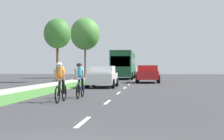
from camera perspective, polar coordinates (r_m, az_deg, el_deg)
ground_plane at (r=24.85m, az=2.34°, el=-2.85°), size 120.00×120.00×0.00m
grass_verge at (r=25.56m, az=-8.00°, el=-2.76°), size 2.11×70.00×0.01m
sidewalk_concrete at (r=26.09m, az=-12.07°, el=-2.70°), size 1.70×70.00×0.10m
lane_markings_center at (r=28.84m, az=2.86°, el=-2.42°), size 0.12×52.71×0.01m
cyclist_lead at (r=13.72m, az=-8.54°, el=-1.95°), size 0.42×1.72×1.58m
cyclist_trailing at (r=15.54m, az=-5.32°, el=-1.69°), size 0.42×1.72×1.58m
sedan_white at (r=24.40m, az=-1.55°, el=-1.10°), size 1.98×4.30×1.52m
pickup_red at (r=32.68m, az=5.98°, el=-0.66°), size 2.22×5.10×1.64m
bus_dark_green at (r=44.99m, az=1.99°, el=1.05°), size 2.78×11.60×3.48m
suv_silver at (r=61.80m, az=3.21°, el=-0.14°), size 2.15×4.70×1.79m
street_tree_near at (r=34.30m, az=-9.09°, el=5.98°), size 2.68×2.68×6.28m
street_tree_far at (r=49.16m, az=-4.50°, el=6.01°), size 4.19×4.19×8.61m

